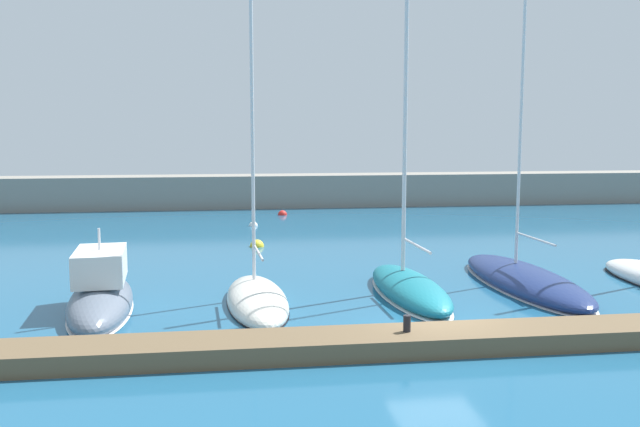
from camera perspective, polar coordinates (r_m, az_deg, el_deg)
The scene contains 11 objects.
ground_plane at distance 20.16m, azimuth 9.84°, elevation -9.87°, with size 120.00×120.00×0.00m, color #1E567A.
dock_pier at distance 18.82m, azimuth 11.16°, elevation -10.31°, with size 26.77×1.69×0.53m, color brown.
breakwater_seawall at distance 51.26m, azimuth -1.09°, elevation 1.95°, with size 108.00×2.94×2.39m, color gray.
motorboat_slate_nearest at distance 23.21m, azimuth -17.93°, elevation -6.58°, with size 2.55×6.79×3.06m.
sailboat_ivory_second at distance 22.95m, azimuth -5.32°, elevation -7.25°, with size 2.34×6.45×10.50m.
sailboat_teal_third at distance 24.16m, azimuth 7.49°, elevation -6.11°, with size 2.23×7.10×11.90m.
sailboat_navy_fourth at distance 26.56m, azimuth 16.76°, elevation -5.23°, with size 2.89×9.14×19.06m.
mooring_buoy_yellow at distance 34.04m, azimuth -5.32°, elevation -2.78°, with size 0.71×0.71×0.71m, color yellow.
mooring_buoy_white at distance 41.22m, azimuth -5.62°, elevation -1.04°, with size 0.53×0.53×0.53m, color white.
mooring_buoy_red at distance 46.22m, azimuth -3.17°, elevation -0.12°, with size 0.63×0.63×0.63m, color red.
dock_bollard at distance 18.31m, azimuth 7.31°, elevation -9.15°, with size 0.20×0.20×0.44m, color black.
Camera 1 is at (-5.92, -18.35, 5.88)m, focal length 38.12 mm.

